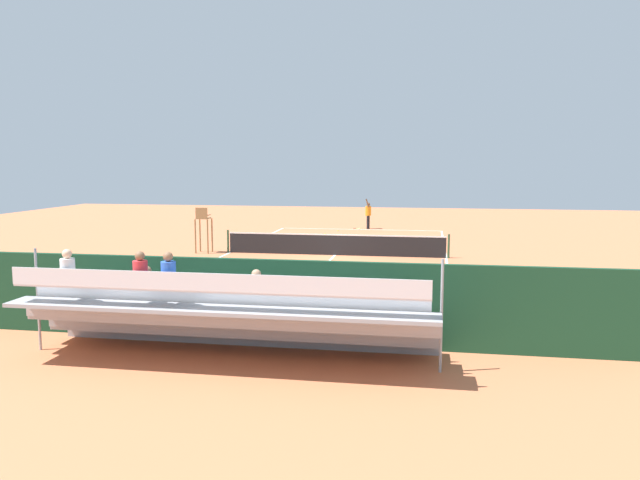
{
  "coord_description": "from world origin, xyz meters",
  "views": [
    {
      "loc": [
        -4.21,
        28.15,
        4.3
      ],
      "look_at": [
        0.0,
        4.0,
        1.2
      ],
      "focal_mm": 35.27,
      "sensor_mm": 36.0,
      "label": 1
    }
  ],
  "objects_px": {
    "courtside_bench": "(357,315)",
    "equipment_bag": "(268,328)",
    "umpire_chair": "(203,225)",
    "tennis_ball_near": "(338,231)",
    "tennis_racket": "(358,228)",
    "tennis_ball_far": "(325,234)",
    "bleacher_stand": "(227,316)",
    "tennis_net": "(335,244)",
    "tennis_player": "(368,213)"
  },
  "relations": [
    {
      "from": "bleacher_stand",
      "to": "equipment_bag",
      "type": "relative_size",
      "value": 10.07
    },
    {
      "from": "umpire_chair",
      "to": "tennis_ball_near",
      "type": "bearing_deg",
      "value": -115.89
    },
    {
      "from": "tennis_player",
      "to": "tennis_net",
      "type": "bearing_deg",
      "value": 87.94
    },
    {
      "from": "umpire_chair",
      "to": "tennis_net",
      "type": "bearing_deg",
      "value": -177.2
    },
    {
      "from": "bleacher_stand",
      "to": "umpire_chair",
      "type": "height_order",
      "value": "bleacher_stand"
    },
    {
      "from": "courtside_bench",
      "to": "bleacher_stand",
      "type": "bearing_deg",
      "value": 39.3
    },
    {
      "from": "tennis_net",
      "to": "tennis_racket",
      "type": "bearing_deg",
      "value": -88.92
    },
    {
      "from": "equipment_bag",
      "to": "tennis_ball_far",
      "type": "distance_m",
      "value": 21.65
    },
    {
      "from": "umpire_chair",
      "to": "equipment_bag",
      "type": "bearing_deg",
      "value": 116.5
    },
    {
      "from": "equipment_bag",
      "to": "tennis_ball_far",
      "type": "relative_size",
      "value": 13.64
    },
    {
      "from": "tennis_racket",
      "to": "tennis_ball_near",
      "type": "height_order",
      "value": "tennis_ball_near"
    },
    {
      "from": "bleacher_stand",
      "to": "umpire_chair",
      "type": "xyz_separation_m",
      "value": [
        6.14,
        -15.08,
        0.37
      ]
    },
    {
      "from": "equipment_bag",
      "to": "tennis_racket",
      "type": "distance_m",
      "value": 24.8
    },
    {
      "from": "umpire_chair",
      "to": "tennis_ball_near",
      "type": "xyz_separation_m",
      "value": [
        -4.91,
        -10.12,
        -1.28
      ]
    },
    {
      "from": "tennis_net",
      "to": "tennis_racket",
      "type": "xyz_separation_m",
      "value": [
        0.22,
        -11.4,
        -0.49
      ]
    },
    {
      "from": "courtside_bench",
      "to": "tennis_racket",
      "type": "relative_size",
      "value": 3.13
    },
    {
      "from": "tennis_net",
      "to": "umpire_chair",
      "type": "relative_size",
      "value": 4.81
    },
    {
      "from": "tennis_racket",
      "to": "tennis_ball_far",
      "type": "distance_m",
      "value": 3.63
    },
    {
      "from": "tennis_player",
      "to": "tennis_racket",
      "type": "bearing_deg",
      "value": 5.12
    },
    {
      "from": "umpire_chair",
      "to": "equipment_bag",
      "type": "xyz_separation_m",
      "value": [
        -6.53,
        13.1,
        -1.13
      ]
    },
    {
      "from": "equipment_bag",
      "to": "tennis_player",
      "type": "distance_m",
      "value": 24.87
    },
    {
      "from": "courtside_bench",
      "to": "tennis_player",
      "type": "distance_m",
      "value": 24.82
    },
    {
      "from": "tennis_net",
      "to": "tennis_ball_near",
      "type": "xyz_separation_m",
      "value": [
        1.29,
        -9.82,
        -0.47
      ]
    },
    {
      "from": "equipment_bag",
      "to": "tennis_net",
      "type": "bearing_deg",
      "value": -88.6
    },
    {
      "from": "tennis_net",
      "to": "courtside_bench",
      "type": "distance_m",
      "value": 13.51
    },
    {
      "from": "tennis_player",
      "to": "tennis_ball_far",
      "type": "xyz_separation_m",
      "value": [
        2.23,
        3.31,
        -0.98
      ]
    },
    {
      "from": "umpire_chair",
      "to": "tennis_racket",
      "type": "bearing_deg",
      "value": -117.09
    },
    {
      "from": "tennis_net",
      "to": "courtside_bench",
      "type": "height_order",
      "value": "tennis_net"
    },
    {
      "from": "tennis_ball_far",
      "to": "tennis_net",
      "type": "bearing_deg",
      "value": 102.57
    },
    {
      "from": "tennis_ball_near",
      "to": "tennis_racket",
      "type": "bearing_deg",
      "value": -124.15
    },
    {
      "from": "courtside_bench",
      "to": "equipment_bag",
      "type": "relative_size",
      "value": 2.0
    },
    {
      "from": "tennis_racket",
      "to": "tennis_ball_far",
      "type": "xyz_separation_m",
      "value": [
        1.6,
        3.25,
        0.02
      ]
    },
    {
      "from": "tennis_net",
      "to": "umpire_chair",
      "type": "distance_m",
      "value": 6.26
    },
    {
      "from": "tennis_net",
      "to": "bleacher_stand",
      "type": "distance_m",
      "value": 15.39
    },
    {
      "from": "equipment_bag",
      "to": "tennis_ball_near",
      "type": "relative_size",
      "value": 13.64
    },
    {
      "from": "tennis_racket",
      "to": "tennis_ball_far",
      "type": "bearing_deg",
      "value": 63.82
    },
    {
      "from": "umpire_chair",
      "to": "tennis_player",
      "type": "distance_m",
      "value": 13.49
    },
    {
      "from": "umpire_chair",
      "to": "tennis_ball_near",
      "type": "relative_size",
      "value": 32.42
    },
    {
      "from": "bleacher_stand",
      "to": "tennis_racket",
      "type": "distance_m",
      "value": 26.8
    },
    {
      "from": "tennis_net",
      "to": "courtside_bench",
      "type": "relative_size",
      "value": 5.72
    },
    {
      "from": "tennis_racket",
      "to": "tennis_ball_far",
      "type": "relative_size",
      "value": 8.71
    },
    {
      "from": "tennis_ball_far",
      "to": "courtside_bench",
      "type": "bearing_deg",
      "value": 101.45
    },
    {
      "from": "bleacher_stand",
      "to": "equipment_bag",
      "type": "bearing_deg",
      "value": -101.13
    },
    {
      "from": "equipment_bag",
      "to": "tennis_ball_near",
      "type": "bearing_deg",
      "value": -86.02
    },
    {
      "from": "tennis_net",
      "to": "tennis_ball_near",
      "type": "distance_m",
      "value": 9.92
    },
    {
      "from": "tennis_player",
      "to": "equipment_bag",
      "type": "bearing_deg",
      "value": 89.81
    },
    {
      "from": "tennis_ball_far",
      "to": "tennis_player",
      "type": "bearing_deg",
      "value": -123.94
    },
    {
      "from": "tennis_net",
      "to": "bleacher_stand",
      "type": "bearing_deg",
      "value": 89.77
    },
    {
      "from": "tennis_racket",
      "to": "tennis_ball_near",
      "type": "bearing_deg",
      "value": 55.85
    },
    {
      "from": "bleacher_stand",
      "to": "tennis_player",
      "type": "distance_m",
      "value": 26.84
    }
  ]
}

